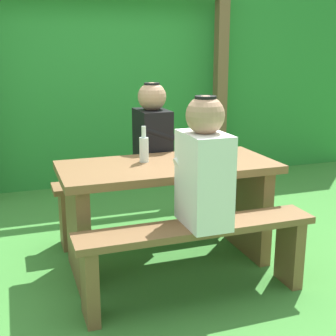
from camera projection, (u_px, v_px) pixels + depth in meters
ground_plane at (168, 263)px, 3.16m from camera, size 12.00×12.00×0.00m
hedge_backdrop at (97, 80)px, 5.03m from camera, size 6.40×0.63×2.18m
pergola_post_right at (220, 93)px, 4.97m from camera, size 0.12×0.12×1.93m
picnic_table at (168, 196)px, 3.03m from camera, size 1.40×0.64×0.71m
bench_near at (197, 247)px, 2.61m from camera, size 1.40×0.24×0.47m
bench_far at (146, 195)px, 3.53m from camera, size 1.40×0.24×0.47m
person_white_shirt at (204, 167)px, 2.50m from camera, size 0.25×0.35×0.72m
person_black_coat at (152, 135)px, 3.43m from camera, size 0.25×0.35×0.72m
drinking_glass at (200, 156)px, 2.97m from camera, size 0.08×0.08×0.10m
bottle_left at (144, 148)px, 2.99m from camera, size 0.06×0.06×0.24m
bottle_right at (215, 148)px, 2.99m from camera, size 0.06×0.06×0.24m
cell_phone at (204, 159)px, 3.07m from camera, size 0.13×0.16×0.01m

